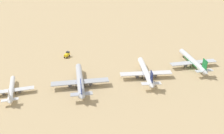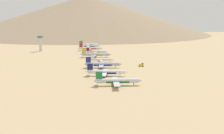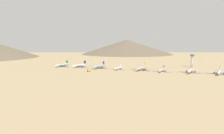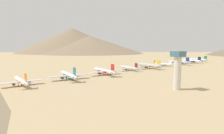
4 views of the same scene
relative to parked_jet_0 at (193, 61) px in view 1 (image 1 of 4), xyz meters
name	(u,v)px [view 1 (image 1 of 4)]	position (x,y,z in m)	size (l,w,h in m)	color
parked_jet_0	(193,61)	(0.00, 0.00, 0.00)	(40.41, 32.90, 11.65)	silver
parked_jet_1	(146,72)	(-11.79, 35.68, 0.03)	(40.58, 32.89, 11.72)	white
parked_jet_2	(80,80)	(-18.22, 77.14, 0.18)	(42.26, 34.32, 12.19)	#B2B7C1
parked_jet_3	(11,89)	(-22.31, 116.04, -0.88)	(30.80, 25.18, 8.90)	silver
service_truck	(67,54)	(24.80, 86.81, -1.80)	(5.70, 4.57, 3.90)	yellow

